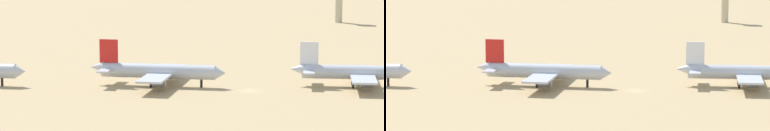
% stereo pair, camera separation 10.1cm
% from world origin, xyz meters
% --- Properties ---
extents(ground, '(4000.00, 4000.00, 0.00)m').
position_xyz_m(ground, '(0.00, 0.00, 0.00)').
color(ground, tan).
extents(parked_jet_red_3, '(37.29, 31.40, 12.32)m').
position_xyz_m(parked_jet_red_3, '(-25.23, 4.15, 4.04)').
color(parked_jet_red_3, silver).
rests_on(parked_jet_red_3, ground).
extents(parked_jet_white_4, '(35.87, 29.97, 11.89)m').
position_xyz_m(parked_jet_white_4, '(27.98, 9.41, 3.90)').
color(parked_jet_white_4, silver).
rests_on(parked_jet_white_4, ground).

